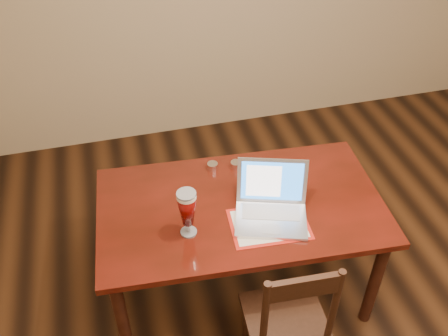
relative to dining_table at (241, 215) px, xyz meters
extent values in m
cube|color=#52110A|center=(0.00, 0.01, 0.06)|extent=(1.57, 0.96, 0.04)
cylinder|color=black|center=(-0.70, -0.29, -0.30)|extent=(0.07, 0.07, 0.67)
cylinder|color=black|center=(0.65, -0.39, -0.30)|extent=(0.07, 0.07, 0.67)
cylinder|color=black|center=(-0.65, 0.40, -0.30)|extent=(0.07, 0.07, 0.67)
cylinder|color=black|center=(0.71, 0.31, -0.30)|extent=(0.07, 0.07, 0.67)
cube|color=#B11B10|center=(0.10, -0.17, 0.08)|extent=(0.42, 0.31, 0.00)
cube|color=beige|center=(0.10, -0.17, 0.08)|extent=(0.37, 0.27, 0.00)
cube|color=silver|center=(0.11, -0.16, 0.09)|extent=(0.42, 0.35, 0.02)
cube|color=silver|center=(0.13, -0.11, 0.10)|extent=(0.32, 0.20, 0.00)
cube|color=#BDBCC1|center=(0.09, -0.22, 0.10)|extent=(0.11, 0.09, 0.00)
cube|color=silver|center=(0.16, -0.01, 0.22)|extent=(0.36, 0.18, 0.24)
cube|color=blue|center=(0.16, -0.01, 0.22)|extent=(0.32, 0.15, 0.20)
cube|color=white|center=(0.12, 0.00, 0.22)|extent=(0.19, 0.10, 0.17)
cylinder|color=silver|center=(-0.31, -0.12, 0.08)|extent=(0.08, 0.08, 0.01)
cylinder|color=silver|center=(-0.31, -0.12, 0.11)|extent=(0.01, 0.01, 0.06)
cylinder|color=white|center=(-0.31, -0.12, 0.32)|extent=(0.09, 0.09, 0.02)
cylinder|color=silver|center=(-0.31, -0.12, 0.34)|extent=(0.09, 0.09, 0.01)
cylinder|color=silver|center=(-0.07, 0.33, 0.09)|extent=(0.06, 0.06, 0.04)
cylinder|color=silver|center=(0.06, 0.31, 0.09)|extent=(0.06, 0.06, 0.04)
cube|color=black|center=(0.08, -0.53, -0.23)|extent=(0.41, 0.40, 0.04)
cylinder|color=black|center=(-0.07, -0.37, -0.44)|extent=(0.04, 0.04, 0.38)
cylinder|color=black|center=(0.25, -0.39, -0.44)|extent=(0.04, 0.04, 0.38)
cylinder|color=black|center=(-0.09, -0.67, 0.04)|extent=(0.03, 0.03, 0.50)
cylinder|color=black|center=(0.23, -0.69, 0.04)|extent=(0.03, 0.03, 0.50)
cube|color=black|center=(0.07, -0.68, 0.22)|extent=(0.32, 0.05, 0.11)
camera|label=1|loc=(-0.56, -1.81, 1.91)|focal=40.00mm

